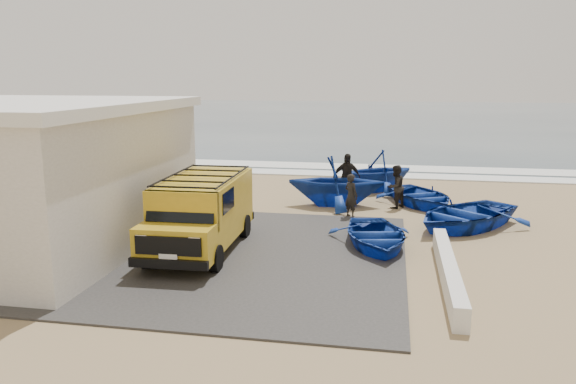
{
  "coord_description": "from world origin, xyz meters",
  "views": [
    {
      "loc": [
        3.53,
        -16.73,
        5.0
      ],
      "look_at": [
        0.14,
        1.37,
        1.2
      ],
      "focal_mm": 35.0,
      "sensor_mm": 36.0,
      "label": 1
    }
  ],
  "objects_px": {
    "fisherman_middle": "(395,187)",
    "fisherman_back": "(347,177)",
    "boat_far_left": "(377,171)",
    "boat_mid_left": "(336,181)",
    "boat_near_left": "(375,235)",
    "parapet": "(448,271)",
    "fisherman_front": "(351,195)",
    "boat_mid_right": "(421,196)",
    "building": "(16,173)",
    "boat_near_right": "(464,215)",
    "van": "(201,211)"
  },
  "relations": [
    {
      "from": "building",
      "to": "fisherman_front",
      "type": "bearing_deg",
      "value": 27.96
    },
    {
      "from": "building",
      "to": "boat_far_left",
      "type": "relative_size",
      "value": 2.69
    },
    {
      "from": "building",
      "to": "fisherman_back",
      "type": "bearing_deg",
      "value": 40.2
    },
    {
      "from": "fisherman_back",
      "to": "building",
      "type": "bearing_deg",
      "value": -155.2
    },
    {
      "from": "boat_near_left",
      "to": "boat_near_right",
      "type": "distance_m",
      "value": 3.99
    },
    {
      "from": "van",
      "to": "fisherman_front",
      "type": "bearing_deg",
      "value": 48.52
    },
    {
      "from": "boat_mid_right",
      "to": "fisherman_front",
      "type": "height_order",
      "value": "fisherman_front"
    },
    {
      "from": "van",
      "to": "fisherman_middle",
      "type": "relative_size",
      "value": 3.1
    },
    {
      "from": "van",
      "to": "boat_far_left",
      "type": "height_order",
      "value": "van"
    },
    {
      "from": "parapet",
      "to": "fisherman_back",
      "type": "bearing_deg",
      "value": 110.34
    },
    {
      "from": "boat_mid_left",
      "to": "boat_far_left",
      "type": "xyz_separation_m",
      "value": [
        1.5,
        3.14,
        -0.06
      ]
    },
    {
      "from": "boat_far_left",
      "to": "van",
      "type": "bearing_deg",
      "value": -62.3
    },
    {
      "from": "parapet",
      "to": "boat_near_left",
      "type": "height_order",
      "value": "boat_near_left"
    },
    {
      "from": "building",
      "to": "boat_near_left",
      "type": "bearing_deg",
      "value": 8.09
    },
    {
      "from": "boat_mid_left",
      "to": "boat_far_left",
      "type": "height_order",
      "value": "boat_mid_left"
    },
    {
      "from": "fisherman_middle",
      "to": "fisherman_back",
      "type": "relative_size",
      "value": 0.86
    },
    {
      "from": "fisherman_back",
      "to": "fisherman_front",
      "type": "bearing_deg",
      "value": -97.14
    },
    {
      "from": "building",
      "to": "boat_mid_left",
      "type": "xyz_separation_m",
      "value": [
        8.91,
        6.84,
        -1.18
      ]
    },
    {
      "from": "boat_near_left",
      "to": "boat_mid_left",
      "type": "height_order",
      "value": "boat_mid_left"
    },
    {
      "from": "van",
      "to": "boat_near_right",
      "type": "xyz_separation_m",
      "value": [
        7.84,
        3.96,
        -0.73
      ]
    },
    {
      "from": "building",
      "to": "boat_mid_left",
      "type": "bearing_deg",
      "value": 37.51
    },
    {
      "from": "boat_near_right",
      "to": "fisherman_back",
      "type": "height_order",
      "value": "fisherman_back"
    },
    {
      "from": "boat_near_left",
      "to": "parapet",
      "type": "bearing_deg",
      "value": -65.06
    },
    {
      "from": "fisherman_middle",
      "to": "boat_mid_right",
      "type": "bearing_deg",
      "value": 159.41
    },
    {
      "from": "parapet",
      "to": "boat_mid_right",
      "type": "bearing_deg",
      "value": 92.04
    },
    {
      "from": "boat_mid_right",
      "to": "fisherman_front",
      "type": "bearing_deg",
      "value": -165.06
    },
    {
      "from": "parapet",
      "to": "boat_near_left",
      "type": "relative_size",
      "value": 1.66
    },
    {
      "from": "boat_near_right",
      "to": "boat_far_left",
      "type": "distance_m",
      "value": 6.48
    },
    {
      "from": "building",
      "to": "fisherman_back",
      "type": "height_order",
      "value": "building"
    },
    {
      "from": "parapet",
      "to": "boat_near_right",
      "type": "bearing_deg",
      "value": 79.49
    },
    {
      "from": "boat_mid_right",
      "to": "fisherman_middle",
      "type": "xyz_separation_m",
      "value": [
        -1.0,
        -0.6,
        0.45
      ]
    },
    {
      "from": "boat_near_right",
      "to": "fisherman_back",
      "type": "distance_m",
      "value": 5.53
    },
    {
      "from": "van",
      "to": "fisherman_front",
      "type": "distance_m",
      "value": 6.23
    },
    {
      "from": "building",
      "to": "boat_near_left",
      "type": "distance_m",
      "value": 10.88
    },
    {
      "from": "parapet",
      "to": "fisherman_front",
      "type": "height_order",
      "value": "fisherman_front"
    },
    {
      "from": "boat_far_left",
      "to": "fisherman_middle",
      "type": "distance_m",
      "value": 3.23
    },
    {
      "from": "building",
      "to": "fisherman_front",
      "type": "relative_size",
      "value": 5.92
    },
    {
      "from": "fisherman_front",
      "to": "fisherman_middle",
      "type": "relative_size",
      "value": 0.95
    },
    {
      "from": "boat_near_left",
      "to": "fisherman_middle",
      "type": "distance_m",
      "value": 5.39
    },
    {
      "from": "boat_mid_left",
      "to": "boat_far_left",
      "type": "relative_size",
      "value": 1.06
    },
    {
      "from": "boat_near_left",
      "to": "boat_mid_right",
      "type": "xyz_separation_m",
      "value": [
        1.57,
        5.94,
        0.02
      ]
    },
    {
      "from": "van",
      "to": "fisherman_middle",
      "type": "xyz_separation_m",
      "value": [
        5.55,
        6.51,
        -0.35
      ]
    },
    {
      "from": "van",
      "to": "fisherman_back",
      "type": "xyz_separation_m",
      "value": [
        3.59,
        7.47,
        -0.21
      ]
    },
    {
      "from": "boat_near_left",
      "to": "boat_mid_right",
      "type": "bearing_deg",
      "value": 63.35
    },
    {
      "from": "fisherman_front",
      "to": "van",
      "type": "bearing_deg",
      "value": 90.82
    },
    {
      "from": "fisherman_front",
      "to": "fisherman_back",
      "type": "xyz_separation_m",
      "value": [
        -0.39,
        2.7,
        0.18
      ]
    },
    {
      "from": "boat_far_left",
      "to": "boat_mid_left",
      "type": "bearing_deg",
      "value": -61.56
    },
    {
      "from": "boat_near_left",
      "to": "fisherman_front",
      "type": "height_order",
      "value": "fisherman_front"
    },
    {
      "from": "boat_near_right",
      "to": "fisherman_middle",
      "type": "height_order",
      "value": "fisherman_middle"
    },
    {
      "from": "boat_far_left",
      "to": "fisherman_front",
      "type": "xyz_separation_m",
      "value": [
        -0.78,
        -4.87,
        -0.13
      ]
    }
  ]
}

